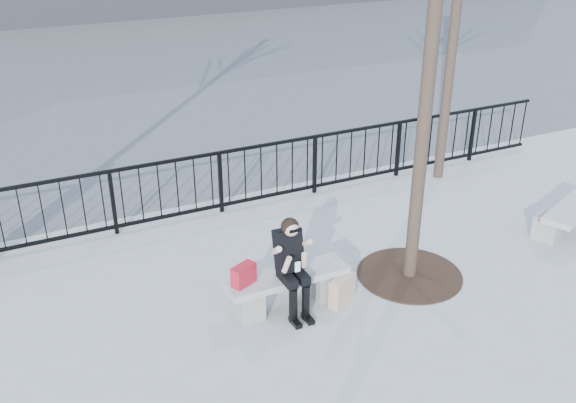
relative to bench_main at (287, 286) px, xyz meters
name	(u,v)px	position (x,y,z in m)	size (l,w,h in m)	color
ground	(287,305)	(0.00, 0.00, -0.30)	(120.00, 120.00, 0.00)	gray
street_surface	(85,63)	(0.00, 15.00, -0.30)	(60.00, 23.00, 0.01)	#474747
railing	(209,184)	(0.00, 3.00, 0.25)	(14.00, 0.06, 1.10)	black
tree_grate	(409,274)	(1.90, -0.10, -0.29)	(1.50, 1.50, 0.02)	black
bench_main	(287,286)	(0.00, 0.00, 0.00)	(1.65, 0.46, 0.49)	slate
bench_second	(573,215)	(5.03, -0.14, 0.00)	(1.63, 0.46, 0.48)	slate
seated_woman	(293,268)	(0.00, -0.16, 0.37)	(0.50, 0.64, 1.34)	black
handbag	(244,275)	(-0.60, 0.02, 0.32)	(0.33, 0.15, 0.27)	#AB1523
shopping_bag	(342,290)	(0.68, -0.27, -0.10)	(0.42, 0.15, 0.40)	beige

